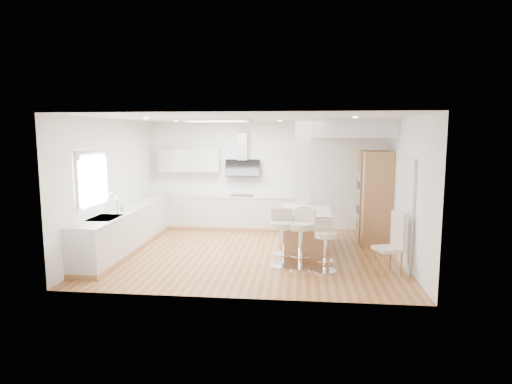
# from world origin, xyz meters

# --- Properties ---
(ground) EXTENTS (6.00, 6.00, 0.00)m
(ground) POSITION_xyz_m (0.00, 0.00, 0.00)
(ground) COLOR #AE7340
(ground) RESTS_ON ground
(ceiling) EXTENTS (6.00, 5.00, 0.02)m
(ceiling) POSITION_xyz_m (0.00, 0.00, 0.00)
(ceiling) COLOR silver
(ceiling) RESTS_ON ground
(wall_back) EXTENTS (6.00, 0.04, 2.80)m
(wall_back) POSITION_xyz_m (0.00, 2.50, 1.40)
(wall_back) COLOR white
(wall_back) RESTS_ON ground
(wall_left) EXTENTS (0.04, 5.00, 2.80)m
(wall_left) POSITION_xyz_m (-3.00, 0.00, 1.40)
(wall_left) COLOR white
(wall_left) RESTS_ON ground
(wall_right) EXTENTS (0.04, 5.00, 2.80)m
(wall_right) POSITION_xyz_m (3.00, 0.00, 1.40)
(wall_right) COLOR white
(wall_right) RESTS_ON ground
(skylight) EXTENTS (4.10, 2.10, 0.06)m
(skylight) POSITION_xyz_m (-0.79, 0.60, 2.77)
(skylight) COLOR silver
(skylight) RESTS_ON ground
(window_left) EXTENTS (0.06, 1.28, 1.07)m
(window_left) POSITION_xyz_m (-2.96, -0.90, 1.69)
(window_left) COLOR white
(window_left) RESTS_ON ground
(doorway_right) EXTENTS (0.05, 1.00, 2.10)m
(doorway_right) POSITION_xyz_m (2.97, -0.60, 1.00)
(doorway_right) COLOR #4C463C
(doorway_right) RESTS_ON ground
(counter_left) EXTENTS (0.63, 4.50, 1.35)m
(counter_left) POSITION_xyz_m (-2.70, 0.23, 0.46)
(counter_left) COLOR #AD784A
(counter_left) RESTS_ON ground
(counter_back) EXTENTS (3.62, 0.63, 2.50)m
(counter_back) POSITION_xyz_m (-0.91, 2.22, 0.70)
(counter_back) COLOR #AD784A
(counter_back) RESTS_ON ground
(pillar) EXTENTS (0.35, 0.35, 2.80)m
(pillar) POSITION_xyz_m (1.05, 0.95, 1.40)
(pillar) COLOR silver
(pillar) RESTS_ON ground
(soffit) EXTENTS (1.78, 2.20, 0.40)m
(soffit) POSITION_xyz_m (2.10, 1.40, 2.60)
(soffit) COLOR silver
(soffit) RESTS_ON ground
(oven_column) EXTENTS (0.63, 1.21, 2.10)m
(oven_column) POSITION_xyz_m (2.68, 1.23, 1.05)
(oven_column) COLOR #AD784A
(oven_column) RESTS_ON ground
(peninsula) EXTENTS (1.03, 1.53, 0.99)m
(peninsula) POSITION_xyz_m (1.13, 0.15, 0.46)
(peninsula) COLOR #AD784A
(peninsula) RESTS_ON ground
(bar_stool_a) EXTENTS (0.52, 0.52, 1.08)m
(bar_stool_a) POSITION_xyz_m (0.67, -0.81, 0.61)
(bar_stool_a) COLOR silver
(bar_stool_a) RESTS_ON ground
(bar_stool_b) EXTENTS (0.64, 0.64, 1.09)m
(bar_stool_b) POSITION_xyz_m (1.03, -0.88, 0.61)
(bar_stool_b) COLOR silver
(bar_stool_b) RESTS_ON ground
(bar_stool_c) EXTENTS (0.55, 0.55, 0.93)m
(bar_stool_c) POSITION_xyz_m (1.46, -1.06, 0.52)
(bar_stool_c) COLOR silver
(bar_stool_c) RESTS_ON ground
(dining_chair) EXTENTS (0.56, 0.56, 1.12)m
(dining_chair) POSITION_xyz_m (2.66, -1.03, 0.60)
(dining_chair) COLOR beige
(dining_chair) RESTS_ON ground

